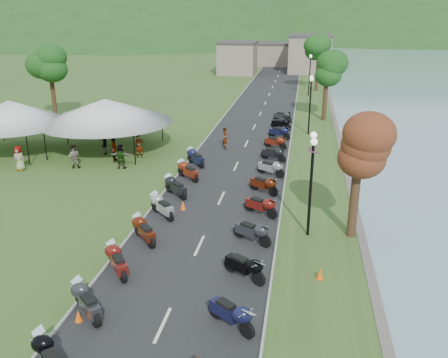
{
  "coord_description": "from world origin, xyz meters",
  "views": [
    {
      "loc": [
        4.44,
        -3.34,
        10.48
      ],
      "look_at": [
        0.2,
        21.76,
        1.3
      ],
      "focal_mm": 38.0,
      "sensor_mm": 36.0,
      "label": 1
    }
  ],
  "objects_px": {
    "pedestrian_a": "(140,158)",
    "pedestrian_c": "(105,154)",
    "vendor_tent_main": "(107,125)",
    "pedestrian_b": "(75,168)"
  },
  "relations": [
    {
      "from": "pedestrian_a",
      "to": "pedestrian_b",
      "type": "distance_m",
      "value": 4.77
    },
    {
      "from": "pedestrian_b",
      "to": "pedestrian_c",
      "type": "xyz_separation_m",
      "value": [
        0.74,
        3.44,
        0.0
      ]
    },
    {
      "from": "pedestrian_b",
      "to": "pedestrian_c",
      "type": "bearing_deg",
      "value": -118.02
    },
    {
      "from": "vendor_tent_main",
      "to": "pedestrian_b",
      "type": "distance_m",
      "value": 5.16
    },
    {
      "from": "vendor_tent_main",
      "to": "pedestrian_b",
      "type": "xyz_separation_m",
      "value": [
        -0.56,
        -4.72,
        -2.0
      ]
    },
    {
      "from": "vendor_tent_main",
      "to": "pedestrian_c",
      "type": "xyz_separation_m",
      "value": [
        0.18,
        -1.28,
        -2.0
      ]
    },
    {
      "from": "vendor_tent_main",
      "to": "pedestrian_c",
      "type": "height_order",
      "value": "vendor_tent_main"
    },
    {
      "from": "pedestrian_a",
      "to": "pedestrian_b",
      "type": "bearing_deg",
      "value": -165.03
    },
    {
      "from": "pedestrian_a",
      "to": "pedestrian_c",
      "type": "distance_m",
      "value": 2.99
    },
    {
      "from": "pedestrian_b",
      "to": "pedestrian_c",
      "type": "relative_size",
      "value": 0.95
    }
  ]
}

